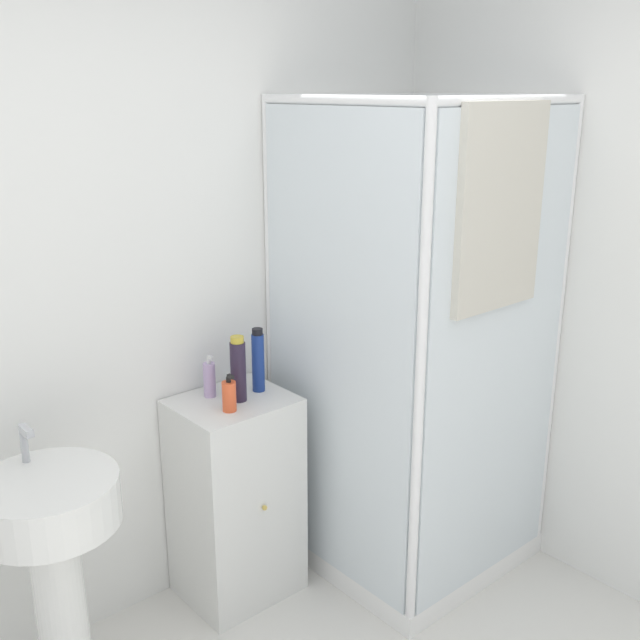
# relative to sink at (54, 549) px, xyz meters

# --- Properties ---
(wall_back) EXTENTS (6.40, 0.06, 2.50)m
(wall_back) POSITION_rel_sink_xyz_m (0.29, 0.38, 0.63)
(wall_back) COLOR white
(wall_back) RESTS_ON ground_plane
(shower_enclosure) EXTENTS (0.87, 0.90, 1.97)m
(shower_enclosure) POSITION_rel_sink_xyz_m (1.46, -0.18, -0.05)
(shower_enclosure) COLOR white
(shower_enclosure) RESTS_ON ground_plane
(vanity_cabinet) EXTENTS (0.44, 0.39, 0.85)m
(vanity_cabinet) POSITION_rel_sink_xyz_m (0.79, 0.16, -0.20)
(vanity_cabinet) COLOR silver
(vanity_cabinet) RESTS_ON ground_plane
(sink) EXTENTS (0.44, 0.44, 0.99)m
(sink) POSITION_rel_sink_xyz_m (0.00, 0.00, 0.00)
(sink) COLOR white
(sink) RESTS_ON ground_plane
(soap_dispenser) EXTENTS (0.05, 0.05, 0.15)m
(soap_dispenser) POSITION_rel_sink_xyz_m (0.72, 0.08, 0.29)
(soap_dispenser) COLOR #E5562D
(soap_dispenser) RESTS_ON vanity_cabinet
(shampoo_bottle_tall_black) EXTENTS (0.06, 0.06, 0.26)m
(shampoo_bottle_tall_black) POSITION_rel_sink_xyz_m (0.81, 0.14, 0.35)
(shampoo_bottle_tall_black) COLOR #281E33
(shampoo_bottle_tall_black) RESTS_ON vanity_cabinet
(shampoo_bottle_blue) EXTENTS (0.05, 0.05, 0.26)m
(shampoo_bottle_blue) POSITION_rel_sink_xyz_m (0.92, 0.16, 0.35)
(shampoo_bottle_blue) COLOR navy
(shampoo_bottle_blue) RESTS_ON vanity_cabinet
(lotion_bottle_white) EXTENTS (0.05, 0.05, 0.17)m
(lotion_bottle_white) POSITION_rel_sink_xyz_m (0.74, 0.24, 0.30)
(lotion_bottle_white) COLOR #B299C6
(lotion_bottle_white) RESTS_ON vanity_cabinet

